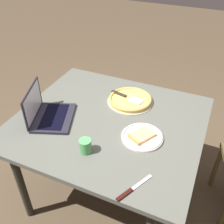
# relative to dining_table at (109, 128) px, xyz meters

# --- Properties ---
(ground_plane) EXTENTS (12.00, 12.00, 0.00)m
(ground_plane) POSITION_rel_dining_table_xyz_m (0.00, 0.00, -0.67)
(ground_plane) COLOR #4E3F2D
(dining_table) EXTENTS (1.25, 1.12, 0.74)m
(dining_table) POSITION_rel_dining_table_xyz_m (0.00, 0.00, 0.00)
(dining_table) COLOR #54564D
(dining_table) RESTS_ON ground_plane
(laptop) EXTENTS (0.35, 0.40, 0.23)m
(laptop) POSITION_rel_dining_table_xyz_m (0.38, 0.15, 0.12)
(laptop) COLOR black
(laptop) RESTS_ON dining_table
(pizza_plate) EXTENTS (0.26, 0.26, 0.04)m
(pizza_plate) POSITION_rel_dining_table_xyz_m (-0.26, 0.08, 0.08)
(pizza_plate) COLOR white
(pizza_plate) RESTS_ON dining_table
(pizza_tray) EXTENTS (0.34, 0.34, 0.04)m
(pizza_tray) POSITION_rel_dining_table_xyz_m (-0.05, -0.26, 0.09)
(pizza_tray) COLOR #A5A899
(pizza_tray) RESTS_ON dining_table
(table_knife) EXTENTS (0.12, 0.22, 0.01)m
(table_knife) POSITION_rel_dining_table_xyz_m (-0.34, 0.47, 0.07)
(table_knife) COLOR silver
(table_knife) RESTS_ON dining_table
(drink_cup) EXTENTS (0.07, 0.07, 0.09)m
(drink_cup) POSITION_rel_dining_table_xyz_m (-0.00, 0.33, 0.12)
(drink_cup) COLOR #4F9E58
(drink_cup) RESTS_ON dining_table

